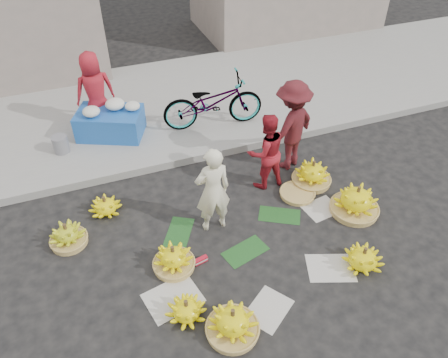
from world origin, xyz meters
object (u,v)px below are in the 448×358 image
object	(u,v)px
banana_bunch_4	(356,201)
vendor_cream	(213,191)
banana_bunch_0	(173,259)
bicycle	(213,102)
flower_table	(110,121)

from	to	relation	value
banana_bunch_4	vendor_cream	world-z (taller)	vendor_cream
banana_bunch_0	bicycle	world-z (taller)	bicycle
vendor_cream	bicycle	bearing A→B (deg)	-109.26
vendor_cream	banana_bunch_0	bearing A→B (deg)	35.59
bicycle	flower_table	bearing A→B (deg)	85.87
banana_bunch_4	bicycle	size ratio (longest dim) A/B	0.45
banana_bunch_0	flower_table	distance (m)	3.50
banana_bunch_0	banana_bunch_4	distance (m)	3.00
banana_bunch_0	banana_bunch_4	world-z (taller)	banana_bunch_4
banana_bunch_0	bicycle	bearing A→B (deg)	61.42
flower_table	bicycle	size ratio (longest dim) A/B	0.72
banana_bunch_0	flower_table	world-z (taller)	flower_table
banana_bunch_0	flower_table	bearing A→B (deg)	94.16
banana_bunch_4	vendor_cream	size ratio (longest dim) A/B	0.60
vendor_cream	bicycle	xyz separation A→B (m)	(0.91, 2.56, -0.09)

